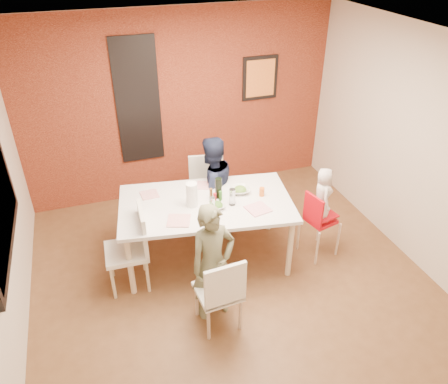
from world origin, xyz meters
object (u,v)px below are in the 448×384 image
object	(u,v)px
chair_near	(221,291)
child_far	(211,188)
child_near	(213,263)
toddler	(323,195)
chair_far	(207,188)
chair_left	(134,244)
wine_bottle	(219,190)
dining_table	(206,208)
high_chair	(318,219)
paper_towel_roll	(192,195)

from	to	relation	value
chair_near	child_far	distance (m)	1.64
child_near	toddler	distance (m)	1.62
child_near	chair_far	bearing A→B (deg)	63.97
chair_far	child_far	xyz separation A→B (m)	(-0.02, -0.25, 0.15)
toddler	chair_far	bearing A→B (deg)	60.45
chair_left	wine_bottle	world-z (taller)	wine_bottle
toddler	wine_bottle	size ratio (longest dim) A/B	2.33
child_far	toddler	distance (m)	1.40
chair_left	dining_table	bearing A→B (deg)	102.73
high_chair	wine_bottle	world-z (taller)	wine_bottle
chair_near	toddler	distance (m)	1.74
chair_near	high_chair	world-z (taller)	chair_near
chair_far	toddler	bearing A→B (deg)	-32.96
high_chair	chair_left	bearing A→B (deg)	71.73
wine_bottle	paper_towel_roll	size ratio (longest dim) A/B	1.01
chair_left	toddler	world-z (taller)	toddler
chair_far	wine_bottle	bearing A→B (deg)	-85.05
chair_far	toddler	world-z (taller)	toddler
toddler	paper_towel_roll	world-z (taller)	toddler
high_chair	child_near	xyz separation A→B (m)	(-1.50, -0.52, 0.14)
child_near	child_far	size ratio (longest dim) A/B	0.96
toddler	child_far	bearing A→B (deg)	68.31
chair_left	high_chair	bearing A→B (deg)	87.70
chair_left	child_far	size ratio (longest dim) A/B	0.71
chair_near	toddler	world-z (taller)	toddler
dining_table	chair_near	size ratio (longest dim) A/B	2.34
child_near	child_far	xyz separation A→B (m)	(0.40, 1.34, 0.03)
paper_towel_roll	toddler	bearing A→B (deg)	-12.20
child_near	child_far	bearing A→B (deg)	62.07
chair_far	wine_bottle	xyz separation A→B (m)	(-0.08, -0.73, 0.42)
dining_table	chair_left	distance (m)	0.93
chair_near	child_far	bearing A→B (deg)	-108.30
chair_far	chair_left	world-z (taller)	chair_left
dining_table	child_near	size ratio (longest dim) A/B	1.59
child_near	toddler	xyz separation A→B (m)	(1.52, 0.53, 0.19)
dining_table	child_near	distance (m)	0.89
chair_near	chair_left	xyz separation A→B (m)	(-0.71, 0.94, 0.05)
chair_left	chair_far	bearing A→B (deg)	130.89
dining_table	chair_far	xyz separation A→B (m)	(0.23, 0.72, -0.20)
chair_left	paper_towel_roll	bearing A→B (deg)	104.06
child_far	paper_towel_roll	distance (m)	0.68
paper_towel_roll	wine_bottle	bearing A→B (deg)	0.62
child_near	wine_bottle	distance (m)	0.97
chair_far	chair_left	xyz separation A→B (m)	(-1.12, -0.88, 0.01)
chair_far	child_far	size ratio (longest dim) A/B	0.71
high_chair	child_near	size ratio (longest dim) A/B	0.66
high_chair	child_far	world-z (taller)	child_far
toddler	wine_bottle	bearing A→B (deg)	88.77
child_near	child_far	distance (m)	1.40
dining_table	toddler	size ratio (longest dim) A/B	3.13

